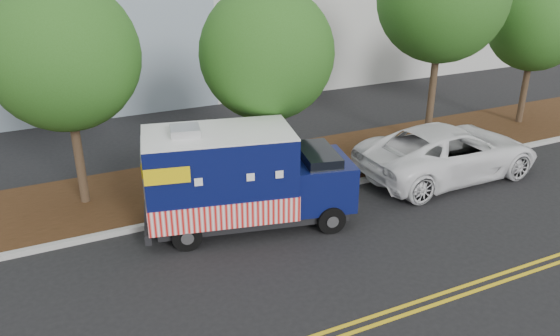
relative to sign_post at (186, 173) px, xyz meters
name	(u,v)px	position (x,y,z in m)	size (l,w,h in m)	color
ground	(294,222)	(2.49, -1.94, -1.20)	(120.00, 120.00, 0.00)	black
curb	(273,199)	(2.49, -0.54, -1.12)	(120.00, 0.18, 0.15)	#9E9E99
mulch_strip	(247,174)	(2.49, 1.56, -1.12)	(120.00, 4.00, 0.15)	black
centerline_near	(388,311)	(2.49, -6.39, -1.19)	(120.00, 0.10, 0.01)	gold
centerline_far	(395,318)	(2.49, -6.64, -1.19)	(120.00, 0.10, 0.01)	gold
tree_a	(63,56)	(-2.68, 1.66, 3.28)	(4.11, 4.11, 6.54)	#38281C
tree_b	(267,54)	(2.85, 0.66, 3.05)	(4.00, 4.00, 6.26)	#38281C
tree_d	(536,23)	(15.03, 1.61, 3.04)	(3.78, 3.78, 6.14)	#38281C
sign_post	(186,173)	(0.00, 0.00, 0.00)	(0.06, 0.06, 2.40)	#473828
food_truck	(239,181)	(1.02, -1.47, 0.15)	(5.98, 3.22, 2.99)	black
white_car	(449,151)	(8.55, -1.27, -0.33)	(2.90, 6.28, 1.74)	white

